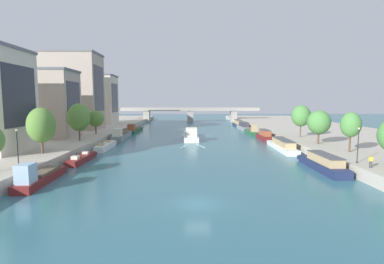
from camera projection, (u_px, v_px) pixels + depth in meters
The scene contains 29 objects.
ground_plane at pixel (198, 204), 28.63m from camera, with size 400.00×400.00×0.00m, color #336675.
quay_left at pixel (55, 134), 82.74m from camera, with size 36.00×170.00×1.65m, color #B7AD9E.
quay_right at pixel (326, 133), 83.72m from camera, with size 36.00×170.00×1.65m, color #B7AD9E.
barge_midriver at pixel (191, 135), 77.18m from camera, with size 3.81×17.86×3.47m.
wake_behind_barge at pixel (193, 146), 65.38m from camera, with size 5.60×5.89×0.03m.
moored_boat_left_gap_after at pixel (39, 177), 35.38m from camera, with size 2.56×11.30×3.12m.
moored_boat_left_far at pixel (82, 158), 48.51m from camera, with size 1.98×10.06×2.09m.
moored_boat_left_near at pixel (106, 146), 61.41m from camera, with size 2.04×11.40×2.25m.
moored_boat_left_second at pixel (121, 135), 77.55m from camera, with size 3.08×16.41×3.23m.
moored_boat_left_lone at pixel (134, 129), 94.59m from camera, with size 3.02×15.52×2.96m.
moored_boat_right_far at pixel (323, 163), 42.54m from camera, with size 2.60×12.84×2.42m.
moored_boat_right_midway at pixel (282, 145), 60.05m from camera, with size 3.20×16.16×2.30m.
moored_boat_right_lone at pixel (264, 136), 74.55m from camera, with size 2.09×10.26×2.81m.
moored_boat_right_gap_after at pixel (251, 131), 88.08m from camera, with size 2.02×11.58×3.39m.
moored_boat_right_second at pixel (243, 127), 101.68m from camera, with size 2.66×13.50×2.85m.
moored_boat_right_upstream at pixel (238, 124), 115.99m from camera, with size 2.72×14.01×2.64m.
tree_left_second at pixel (41, 125), 46.15m from camera, with size 4.34×4.34×7.38m.
tree_left_third at pixel (79, 117), 61.29m from camera, with size 4.58×4.58×7.89m.
tree_left_distant at pixel (96, 119), 74.57m from camera, with size 4.17×4.17×6.03m.
tree_right_by_lamp at pixel (351, 125), 47.77m from camera, with size 3.22×3.22×6.59m.
tree_right_distant at pixel (319, 122), 56.94m from camera, with size 4.39×4.39×6.60m.
tree_right_past_mid at pixel (301, 116), 68.14m from camera, with size 4.36×4.36×7.40m.
lamppost_left_bank at pixel (17, 146), 37.17m from camera, with size 0.28×0.28×4.83m.
lamppost_right_bank at pixel (358, 144), 39.35m from camera, with size 0.28×0.28×4.83m.
building_left_corner at pixel (40, 104), 66.92m from camera, with size 16.01×9.90×15.55m.
building_left_far_end at pixel (73, 91), 86.39m from camera, with size 15.77×11.85×22.43m.
building_left_middle at pixel (96, 100), 107.55m from camera, with size 14.35×11.39×17.86m.
bridge_far at pixel (190, 113), 138.97m from camera, with size 65.39×4.40×6.91m.
person_on_quay at pixel (371, 160), 36.69m from camera, with size 0.51×0.29×1.62m.
Camera 1 is at (-0.94, -27.72, 10.02)m, focal length 27.29 mm.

